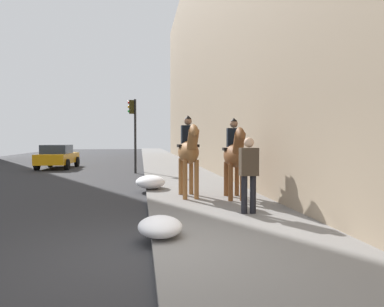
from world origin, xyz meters
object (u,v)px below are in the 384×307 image
object	(u,v)px
car_near_lane	(58,156)
traffic_light_near_curb	(133,124)
mounted_horse_near	(189,151)
pedestrian_greeting	(249,170)
mounted_horse_far	(234,154)

from	to	relation	value
car_near_lane	traffic_light_near_curb	size ratio (longest dim) A/B	1.11
mounted_horse_near	pedestrian_greeting	world-z (taller)	mounted_horse_near
mounted_horse_near	car_near_lane	xyz separation A→B (m)	(12.66, 6.34, -0.71)
traffic_light_near_curb	mounted_horse_near	bearing A→B (deg)	-168.96
mounted_horse_near	car_near_lane	size ratio (longest dim) A/B	0.55
pedestrian_greeting	car_near_lane	size ratio (longest dim) A/B	0.40
mounted_horse_far	pedestrian_greeting	xyz separation A→B (m)	(-2.00, 0.20, -0.27)
mounted_horse_far	traffic_light_near_curb	size ratio (longest dim) A/B	0.59
mounted_horse_near	mounted_horse_far	world-z (taller)	mounted_horse_near
mounted_horse_near	car_near_lane	bearing A→B (deg)	-154.81
pedestrian_greeting	traffic_light_near_curb	bearing A→B (deg)	14.79
mounted_horse_far	car_near_lane	size ratio (longest dim) A/B	0.53
car_near_lane	traffic_light_near_curb	bearing A→B (deg)	-127.24
mounted_horse_far	pedestrian_greeting	distance (m)	2.03
mounted_horse_near	pedestrian_greeting	size ratio (longest dim) A/B	1.38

